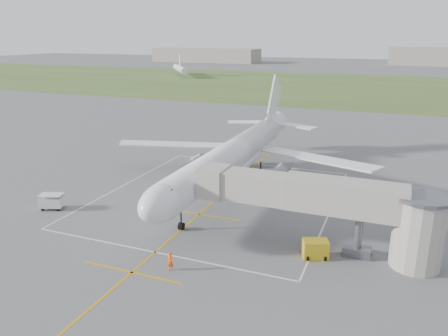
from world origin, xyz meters
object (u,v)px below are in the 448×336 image
at_px(jet_bridge, 335,206).
at_px(gpu_unit, 315,249).
at_px(airliner, 232,155).
at_px(ramp_worker_nose, 170,262).
at_px(baggage_cart, 52,201).
at_px(ramp_worker_wing, 189,175).

height_order(jet_bridge, gpu_unit, jet_bridge).
xyz_separation_m(airliner, gpu_unit, (14.43, -16.02, -3.54)).
bearing_deg(jet_bridge, ramp_worker_nose, -145.21).
xyz_separation_m(airliner, jet_bridge, (15.72, -14.25, 0.35)).
distance_m(gpu_unit, baggage_cart, 31.43).
xyz_separation_m(gpu_unit, baggage_cart, (-31.43, 0.19, 0.09)).
relative_size(ramp_worker_nose, ramp_worker_wing, 0.86).
xyz_separation_m(jet_bridge, gpu_unit, (-1.29, -1.77, -3.89)).
bearing_deg(ramp_worker_nose, baggage_cart, 161.40).
bearing_deg(baggage_cart, jet_bridge, -16.60).
height_order(gpu_unit, baggage_cart, baggage_cart).
xyz_separation_m(jet_bridge, baggage_cart, (-32.72, -1.58, -3.80)).
bearing_deg(airliner, gpu_unit, -47.99).
height_order(airliner, ramp_worker_wing, airliner).
bearing_deg(baggage_cart, ramp_worker_wing, 36.05).
height_order(jet_bridge, baggage_cart, jet_bridge).
distance_m(airliner, ramp_worker_wing, 7.22).
relative_size(airliner, baggage_cart, 15.43).
bearing_deg(ramp_worker_wing, gpu_unit, -157.75).
xyz_separation_m(baggage_cart, ramp_worker_wing, (10.65, 15.45, 0.04)).
height_order(gpu_unit, ramp_worker_wing, ramp_worker_wing).
distance_m(ramp_worker_nose, ramp_worker_wing, 24.57).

